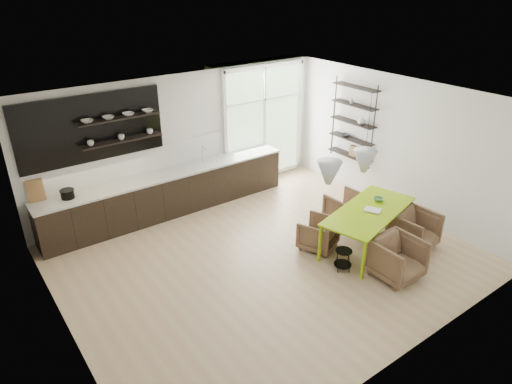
{
  "coord_description": "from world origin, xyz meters",
  "views": [
    {
      "loc": [
        -4.33,
        -5.59,
        4.76
      ],
      "look_at": [
        0.19,
        0.6,
        1.07
      ],
      "focal_mm": 32.0,
      "sensor_mm": 36.0,
      "label": 1
    }
  ],
  "objects_px": {
    "armchair_back_left": "(318,233)",
    "dining_table": "(369,213)",
    "armchair_back_right": "(346,208)",
    "armchair_front_left": "(397,258)",
    "armchair_front_right": "(414,230)",
    "wire_stool": "(343,257)"
  },
  "relations": [
    {
      "from": "armchair_back_left",
      "to": "wire_stool",
      "type": "height_order",
      "value": "armchair_back_left"
    },
    {
      "from": "armchair_back_right",
      "to": "dining_table",
      "type": "bearing_deg",
      "value": 66.08
    },
    {
      "from": "armchair_back_right",
      "to": "armchair_front_left",
      "type": "relative_size",
      "value": 0.92
    },
    {
      "from": "armchair_back_right",
      "to": "armchair_front_right",
      "type": "bearing_deg",
      "value": 102.64
    },
    {
      "from": "armchair_back_left",
      "to": "armchair_front_right",
      "type": "distance_m",
      "value": 1.83
    },
    {
      "from": "dining_table",
      "to": "wire_stool",
      "type": "relative_size",
      "value": 5.76
    },
    {
      "from": "dining_table",
      "to": "wire_stool",
      "type": "height_order",
      "value": "dining_table"
    },
    {
      "from": "armchair_back_right",
      "to": "armchair_front_left",
      "type": "bearing_deg",
      "value": 67.29
    },
    {
      "from": "dining_table",
      "to": "armchair_front_left",
      "type": "xyz_separation_m",
      "value": [
        -0.34,
        -0.97,
        -0.36
      ]
    },
    {
      "from": "armchair_back_right",
      "to": "armchair_front_left",
      "type": "distance_m",
      "value": 1.97
    },
    {
      "from": "armchair_back_left",
      "to": "dining_table",
      "type": "bearing_deg",
      "value": 123.35
    },
    {
      "from": "armchair_back_left",
      "to": "armchair_front_right",
      "type": "bearing_deg",
      "value": 121.78
    },
    {
      "from": "dining_table",
      "to": "armchair_front_left",
      "type": "distance_m",
      "value": 1.09
    },
    {
      "from": "armchair_front_right",
      "to": "dining_table",
      "type": "bearing_deg",
      "value": 140.41
    },
    {
      "from": "armchair_back_left",
      "to": "armchair_front_left",
      "type": "bearing_deg",
      "value": 83.18
    },
    {
      "from": "armchair_front_left",
      "to": "wire_stool",
      "type": "distance_m",
      "value": 0.9
    },
    {
      "from": "armchair_back_left",
      "to": "wire_stool",
      "type": "relative_size",
      "value": 1.67
    },
    {
      "from": "armchair_front_right",
      "to": "wire_stool",
      "type": "relative_size",
      "value": 1.96
    },
    {
      "from": "armchair_back_right",
      "to": "armchair_front_left",
      "type": "height_order",
      "value": "armchair_front_left"
    },
    {
      "from": "armchair_front_left",
      "to": "armchair_front_right",
      "type": "distance_m",
      "value": 1.15
    },
    {
      "from": "armchair_front_right",
      "to": "wire_stool",
      "type": "distance_m",
      "value": 1.68
    },
    {
      "from": "dining_table",
      "to": "armchair_back_left",
      "type": "bearing_deg",
      "value": 131.81
    }
  ]
}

